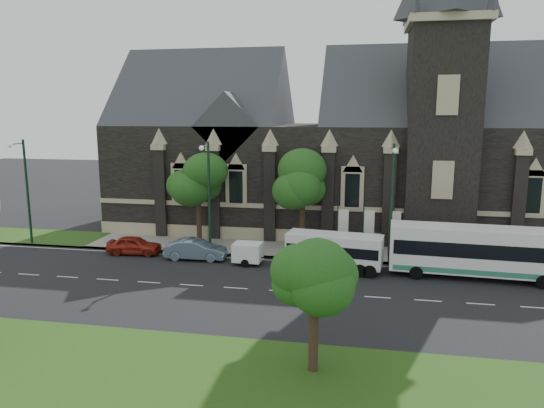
% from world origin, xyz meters
% --- Properties ---
extents(ground, '(160.00, 160.00, 0.00)m').
position_xyz_m(ground, '(0.00, 0.00, 0.00)').
color(ground, black).
rests_on(ground, ground).
extents(sidewalk, '(80.00, 5.00, 0.15)m').
position_xyz_m(sidewalk, '(0.00, 9.50, 0.07)').
color(sidewalk, gray).
rests_on(sidewalk, ground).
extents(museum, '(40.00, 17.70, 29.90)m').
position_xyz_m(museum, '(5.12, 18.78, 8.17)').
color(museum, black).
rests_on(museum, ground).
extents(tree_park_east, '(3.40, 3.40, 6.28)m').
position_xyz_m(tree_park_east, '(6.18, -9.32, 4.62)').
color(tree_park_east, black).
rests_on(tree_park_east, ground).
extents(tree_walk_right, '(4.08, 4.08, 7.80)m').
position_xyz_m(tree_walk_right, '(3.21, 10.71, 5.82)').
color(tree_walk_right, black).
rests_on(tree_walk_right, ground).
extents(tree_walk_left, '(3.91, 3.91, 7.64)m').
position_xyz_m(tree_walk_left, '(-5.80, 10.70, 5.73)').
color(tree_walk_left, black).
rests_on(tree_walk_left, ground).
extents(street_lamp_near, '(0.36, 1.88, 9.00)m').
position_xyz_m(street_lamp_near, '(10.00, 7.09, 5.11)').
color(street_lamp_near, black).
rests_on(street_lamp_near, ground).
extents(street_lamp_mid, '(0.36, 1.88, 9.00)m').
position_xyz_m(street_lamp_mid, '(-4.00, 7.09, 5.11)').
color(street_lamp_mid, black).
rests_on(street_lamp_mid, ground).
extents(street_lamp_far, '(0.36, 1.88, 9.00)m').
position_xyz_m(street_lamp_far, '(-20.00, 7.09, 5.11)').
color(street_lamp_far, black).
rests_on(street_lamp_far, ground).
extents(banner_flag_left, '(0.90, 0.10, 4.00)m').
position_xyz_m(banner_flag_left, '(6.29, 9.00, 2.38)').
color(banner_flag_left, black).
rests_on(banner_flag_left, ground).
extents(banner_flag_center, '(0.90, 0.10, 4.00)m').
position_xyz_m(banner_flag_center, '(8.29, 9.00, 2.38)').
color(banner_flag_center, black).
rests_on(banner_flag_center, ground).
extents(banner_flag_right, '(0.90, 0.10, 4.00)m').
position_xyz_m(banner_flag_right, '(10.29, 9.00, 2.38)').
color(banner_flag_right, black).
rests_on(banner_flag_right, ground).
extents(tour_coach, '(12.26, 3.37, 3.54)m').
position_xyz_m(tour_coach, '(15.97, 4.98, 1.93)').
color(tour_coach, white).
rests_on(tour_coach, ground).
extents(shuttle_bus, '(7.01, 3.19, 2.62)m').
position_xyz_m(shuttle_bus, '(6.02, 5.05, 1.52)').
color(shuttle_bus, white).
rests_on(shuttle_bus, ground).
extents(box_trailer, '(3.05, 1.79, 1.62)m').
position_xyz_m(box_trailer, '(-0.43, 5.22, 0.92)').
color(box_trailer, white).
rests_on(box_trailer, ground).
extents(sedan, '(4.84, 1.90, 1.57)m').
position_xyz_m(sedan, '(-4.67, 5.71, 0.78)').
color(sedan, slate).
rests_on(sedan, ground).
extents(car_far_red, '(4.44, 2.08, 1.47)m').
position_xyz_m(car_far_red, '(-10.00, 6.20, 0.73)').
color(car_far_red, maroon).
rests_on(car_far_red, ground).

